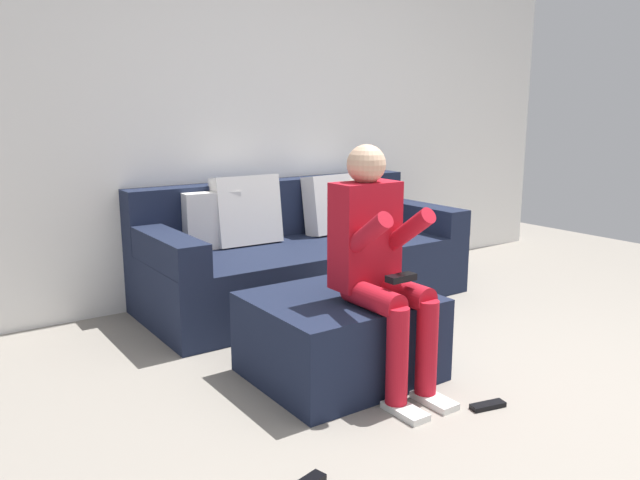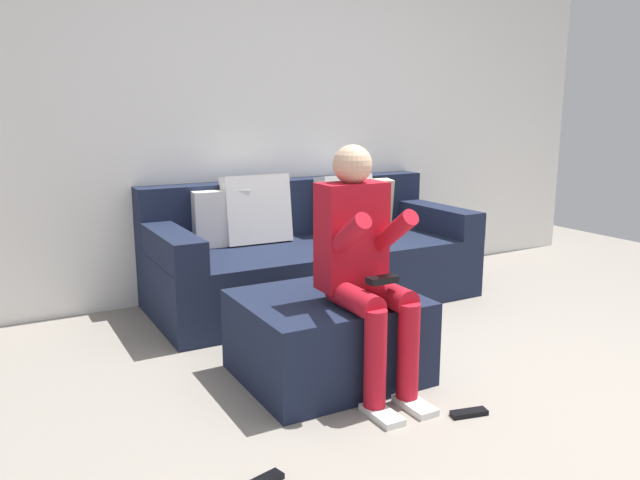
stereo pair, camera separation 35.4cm
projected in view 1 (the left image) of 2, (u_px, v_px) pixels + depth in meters
The scene contains 6 objects.
ground_plane at pixel (542, 408), 2.79m from camera, with size 7.48×7.48×0.00m, color gray.
wall_back at pixel (265, 110), 4.48m from camera, with size 5.76×0.10×2.59m, color white.
couch_sectional at pixel (300, 256), 4.32m from camera, with size 2.19×0.94×0.88m.
ottoman at pixel (340, 336), 3.10m from camera, with size 0.83×0.73×0.41m, color #192138.
person_seated at pixel (379, 257), 2.90m from camera, with size 0.32×0.61×1.15m.
remote_near_ottoman at pixel (488, 405), 2.79m from camera, with size 0.16×0.05×0.02m, color black.
Camera 1 is at (-2.27, -1.56, 1.31)m, focal length 35.21 mm.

